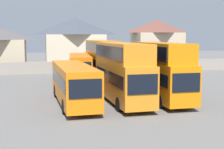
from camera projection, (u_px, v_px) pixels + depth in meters
name	position (u px, v px, depth m)	size (l,w,h in m)	color
ground	(89.00, 77.00, 45.72)	(140.00, 140.00, 0.00)	#605E5B
depot_boundary_wall	(84.00, 67.00, 51.01)	(56.00, 0.50, 1.80)	gray
bus_1	(74.00, 82.00, 27.56)	(3.04, 11.52, 3.27)	orange
bus_2	(122.00, 69.00, 27.96)	(2.90, 10.31, 5.09)	orange
bus_3	(160.00, 68.00, 29.06)	(2.74, 10.32, 5.09)	orange
bus_4	(80.00, 66.00, 40.94)	(3.26, 10.74, 3.35)	orange
bus_5	(102.00, 58.00, 41.69)	(2.76, 11.36, 5.10)	orange
house_terrace_left	(1.00, 49.00, 54.03)	(8.01, 7.81, 6.88)	#C6B293
house_terrace_centre	(75.00, 43.00, 57.62)	(10.54, 6.32, 8.79)	beige
house_terrace_right	(157.00, 43.00, 60.90)	(8.80, 6.90, 8.56)	#C6B293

